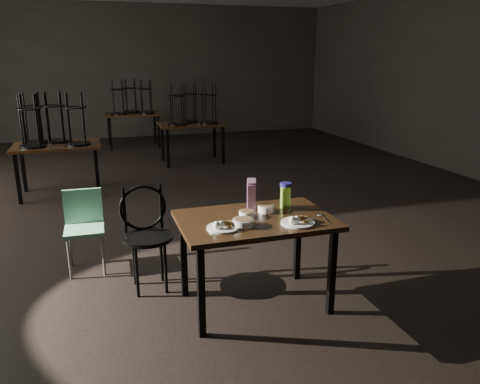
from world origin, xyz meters
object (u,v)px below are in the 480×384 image
object	(u,v)px
main_table	(255,227)
bentwood_chair	(146,229)
juice_carton	(251,196)
water_bottle	(285,195)
school_chair	(84,223)

from	to	relation	value
main_table	bentwood_chair	bearing A→B (deg)	142.91
juice_carton	bentwood_chair	xyz separation A→B (m)	(-0.82, 0.41, -0.34)
main_table	water_bottle	size ratio (longest dim) A/B	5.64
juice_carton	water_bottle	size ratio (longest dim) A/B	1.28
main_table	school_chair	bearing A→B (deg)	139.03
juice_carton	bentwood_chair	distance (m)	0.98
water_bottle	bentwood_chair	size ratio (longest dim) A/B	0.24
juice_carton	main_table	bearing A→B (deg)	-98.82
water_bottle	juice_carton	bearing A→B (deg)	177.72
main_table	juice_carton	world-z (taller)	juice_carton
bentwood_chair	water_bottle	bearing A→B (deg)	-24.14
school_chair	main_table	bearing A→B (deg)	-39.61
bentwood_chair	school_chair	bearing A→B (deg)	130.55
main_table	school_chair	world-z (taller)	school_chair
school_chair	bentwood_chair	bearing A→B (deg)	-44.74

